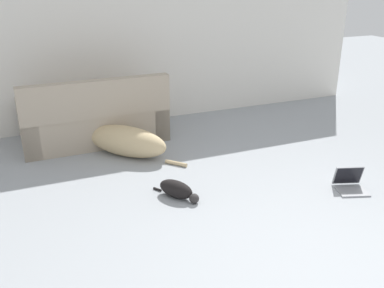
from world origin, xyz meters
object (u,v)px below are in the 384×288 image
dog (122,141)px  couch (94,120)px  laptop_open (350,182)px  cat (177,190)px

dog → couch: bearing=-21.6°
couch → laptop_open: size_ratio=4.91×
laptop_open → cat: bearing=-177.8°
cat → couch: bearing=160.7°
couch → cat: size_ratio=3.69×
dog → laptop_open: (1.95, -1.79, -0.10)m
cat → dog: bearing=157.4°
cat → laptop_open: bearing=40.6°
cat → laptop_open: laptop_open is taller
dog → laptop_open: 2.65m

